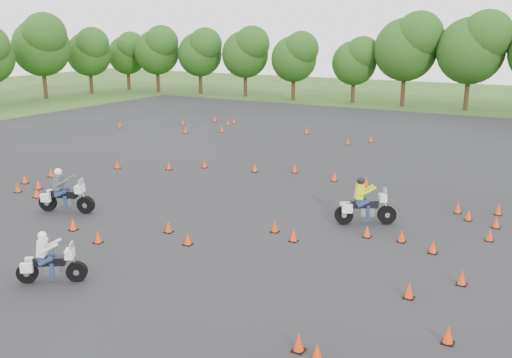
% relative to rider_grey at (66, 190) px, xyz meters
% --- Properties ---
extents(ground, '(140.00, 140.00, 0.00)m').
position_rel_rider_grey_xyz_m(ground, '(6.56, 0.76, -0.97)').
color(ground, '#2D5119').
rests_on(ground, ground).
extents(asphalt_pad, '(62.00, 62.00, 0.00)m').
position_rel_rider_grey_xyz_m(asphalt_pad, '(6.56, 6.76, -0.96)').
color(asphalt_pad, black).
rests_on(asphalt_pad, ground).
extents(treeline, '(86.99, 32.01, 10.76)m').
position_rel_rider_grey_xyz_m(treeline, '(10.46, 35.97, 3.60)').
color(treeline, '#204513').
rests_on(treeline, ground).
extents(traffic_cones, '(36.63, 32.66, 0.45)m').
position_rel_rider_grey_xyz_m(traffic_cones, '(6.22, 6.50, -0.74)').
color(traffic_cones, '#F3380A').
rests_on(traffic_cones, asphalt_pad).
extents(rider_grey, '(2.61, 1.51, 1.92)m').
position_rel_rider_grey_xyz_m(rider_grey, '(0.00, 0.00, 0.00)').
color(rider_grey, '#474B50').
rests_on(rider_grey, ground).
extents(rider_yellow, '(2.51, 1.87, 1.89)m').
position_rel_rider_grey_xyz_m(rider_yellow, '(11.61, 4.66, -0.01)').
color(rider_yellow, '#C3D012').
rests_on(rider_yellow, ground).
extents(rider_white, '(2.15, 1.71, 1.65)m').
position_rel_rider_grey_xyz_m(rider_white, '(4.93, -5.21, -0.14)').
color(rider_white, silver).
rests_on(rider_white, ground).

